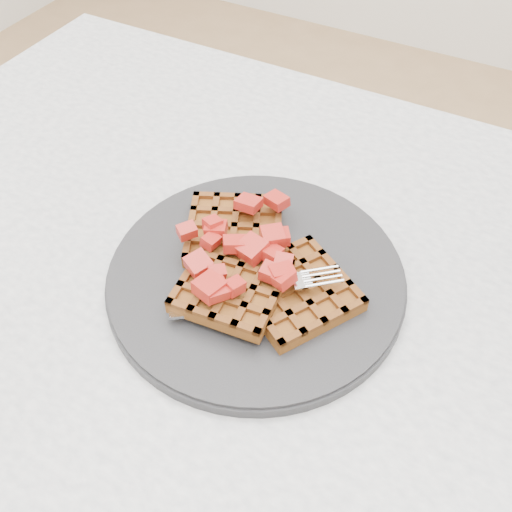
# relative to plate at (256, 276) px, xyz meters

# --- Properties ---
(table) EXTENTS (1.20, 0.80, 0.75)m
(table) POSITION_rel_plate_xyz_m (0.04, 0.00, -0.12)
(table) COLOR silver
(table) RESTS_ON ground
(plate) EXTENTS (0.31, 0.31, 0.02)m
(plate) POSITION_rel_plate_xyz_m (0.00, 0.00, 0.00)
(plate) COLOR black
(plate) RESTS_ON table
(waffles) EXTENTS (0.23, 0.19, 0.03)m
(waffles) POSITION_rel_plate_xyz_m (0.00, -0.00, 0.02)
(waffles) COLOR brown
(waffles) RESTS_ON plate
(strawberry_pile) EXTENTS (0.15, 0.15, 0.02)m
(strawberry_pile) POSITION_rel_plate_xyz_m (0.00, 0.00, 0.05)
(strawberry_pile) COLOR maroon
(strawberry_pile) RESTS_ON waffles
(fork) EXTENTS (0.15, 0.13, 0.02)m
(fork) POSITION_rel_plate_xyz_m (0.03, -0.03, 0.02)
(fork) COLOR silver
(fork) RESTS_ON plate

